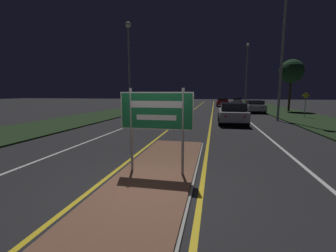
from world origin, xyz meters
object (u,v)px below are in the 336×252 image
Objects in this scene: streetlight_right_near at (285,21)px; car_receding_2 at (222,102)px; car_receding_0 at (232,113)px; car_receding_3 at (237,101)px; streetlight_left_near at (129,55)px; car_approaching_2 at (177,101)px; car_approaching_1 at (168,102)px; highway_sign at (156,115)px; car_receding_1 at (254,106)px; car_approaching_0 at (169,109)px; streetlight_right_far at (247,70)px; warning_sign at (305,102)px.

streetlight_right_near is 2.60× the size of car_receding_2.
car_receding_0 is 1.17× the size of car_receding_3.
car_approaching_2 is (0.65, 23.69, -5.05)m from streetlight_left_near.
car_approaching_1 is 0.96× the size of car_approaching_2.
car_receding_1 is at bearing 74.55° from highway_sign.
car_approaching_0 is (-8.61, -6.93, 0.05)m from car_receding_1.
car_receding_0 reaches higher than car_approaching_0.
streetlight_right_near is 10.50m from car_receding_1.
car_receding_0 is at bearing -99.50° from streetlight_right_far.
car_approaching_2 is (-8.76, 5.49, 0.01)m from car_receding_2.
streetlight_left_near is 1.82× the size of car_approaching_2.
streetlight_left_near is 0.80× the size of streetlight_right_near.
car_approaching_2 is at bearing 124.74° from car_receding_1.
streetlight_right_far is 19.95m from car_approaching_0.
car_approaching_0 is at bearing -77.72° from car_approaching_1.
car_receding_1 is 6.16m from warning_sign.
car_receding_0 is 1.02× the size of car_approaching_0.
car_receding_1 is at bearing 38.85° from car_approaching_0.
streetlight_right_far is at bearing 10.27° from car_approaching_1.
streetlight_left_near is at bearing 157.91° from car_receding_0.
car_receding_0 is (9.43, -3.83, -5.01)m from streetlight_left_near.
warning_sign reaches higher than car_approaching_2.
highway_sign is 0.48× the size of car_approaching_0.
car_receding_0 is at bearing -95.74° from car_receding_3.
car_receding_3 is at bearing 67.80° from car_receding_2.
car_receding_0 is (2.78, 11.34, -0.87)m from highway_sign.
car_receding_3 is (-0.25, 19.01, -0.01)m from car_receding_1.
car_receding_2 is (-0.02, 22.03, -0.05)m from car_receding_0.
streetlight_right_near is 4.98× the size of warning_sign.
car_receding_2 is at bearing -32.09° from car_approaching_2.
car_approaching_1 is (-5.90, 29.65, -0.90)m from highway_sign.
highway_sign is at bearing -98.02° from car_receding_3.
car_approaching_1 is (-11.62, -10.96, 0.03)m from car_receding_3.
car_receding_2 reaches higher than car_receding_1.
car_receding_2 is at bearing 73.89° from car_approaching_0.
streetlight_right_near is 11.46m from car_approaching_0.
car_receding_0 reaches higher than car_approaching_2.
highway_sign is at bearing -79.82° from car_approaching_0.
car_receding_2 is at bearing 85.26° from highway_sign.
highway_sign is 0.20× the size of streetlight_right_near.
streetlight_left_near reaches higher than car_receding_0.
streetlight_right_near is (13.14, -1.45, 1.85)m from streetlight_left_near.
highway_sign is at bearing -66.34° from streetlight_left_near.
car_receding_1 is at bearing 124.49° from warning_sign.
car_receding_3 is at bearing 90.75° from car_receding_1.
car_approaching_1 is (-12.11, -2.19, -5.01)m from streetlight_right_far.
car_approaching_0 is 24.42m from car_approaching_2.
car_receding_1 is (-0.52, 7.88, -6.91)m from streetlight_right_near.
car_approaching_1 is (-3.26, 14.98, -0.03)m from car_approaching_0.
car_approaching_1 is 2.09× the size of warning_sign.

